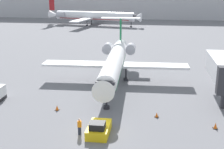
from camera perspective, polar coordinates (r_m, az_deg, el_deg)
The scene contains 10 objects.
ground_plane at distance 33.60m, azimuth -2.75°, elevation -10.91°, with size 600.00×600.00×0.00m, color slate.
terminal_building at distance 149.63m, azimuth 6.05°, elevation 13.32°, with size 180.00×16.80×15.79m.
airplane_main at distance 50.01m, azimuth 0.53°, elevation 2.45°, with size 23.51×28.52×9.03m.
pushback_tug at distance 33.42m, azimuth -2.43°, elevation -9.89°, with size 2.23×3.90×1.69m.
worker_near_tug at distance 33.29m, azimuth -5.96°, elevation -9.40°, with size 0.40×0.26×1.82m.
traffic_cone_left at distance 40.03m, azimuth -10.02°, elevation -6.03°, with size 0.54×0.54×0.68m.
traffic_cone_right at distance 37.86m, azimuth 8.18°, elevation -7.33°, with size 0.52×0.52×0.61m.
traffic_cone_mid at distance 36.51m, azimuth 18.40°, elevation -8.89°, with size 0.54×0.54×0.69m.
airplane_parked_far_left at distance 121.53m, azimuth -3.74°, elevation 10.66°, with size 37.80×30.30×10.33m.
jet_bridge at distance 43.56m, azimuth 19.55°, elevation 0.83°, with size 3.20×12.22×6.19m.
Camera 1 is at (5.78, -29.34, 15.32)m, focal length 50.00 mm.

